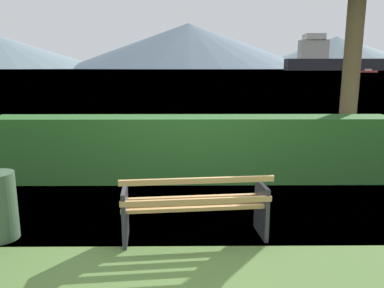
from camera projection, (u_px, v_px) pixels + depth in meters
The scene contains 7 objects.
ground_plane at pixel (194, 237), 4.76m from camera, with size 1400.00×1400.00×0.00m, color #4C6B33.
water_surface at pixel (189, 70), 308.19m from camera, with size 620.00×620.00×0.00m, color #7A99A8.
park_bench at pixel (195, 206), 4.61m from camera, with size 1.84×0.74×0.87m.
hedge_row at pixel (192, 149), 7.07m from camera, with size 7.37×0.76×1.21m, color #285B23.
cargo_ship_large at pixel (348, 60), 249.67m from camera, with size 97.27×18.35×23.60m.
sailboat_mid at pixel (368, 71), 151.99m from camera, with size 7.10×3.94×1.49m.
distant_hills at pixel (161, 49), 576.68m from camera, with size 787.87×392.08×70.01m.
Camera 1 is at (-0.07, -4.43, 2.11)m, focal length 35.14 mm.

